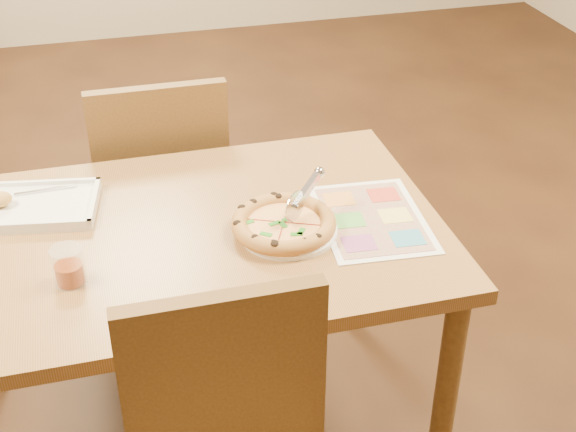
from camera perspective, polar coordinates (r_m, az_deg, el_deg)
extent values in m
plane|color=#331E0E|center=(2.51, -6.14, -14.93)|extent=(7.00, 7.00, 0.00)
cube|color=#925F3A|center=(2.05, -7.27, -1.53)|extent=(1.30, 0.85, 0.04)
cylinder|color=brown|center=(2.15, 11.14, -12.58)|extent=(0.06, 0.06, 0.68)
cylinder|color=brown|center=(2.66, 4.70, -1.90)|extent=(0.06, 0.06, 0.68)
cube|color=brown|center=(1.67, -4.52, -11.77)|extent=(0.42, 0.04, 0.45)
cube|color=brown|center=(2.77, -9.09, 2.01)|extent=(0.42, 0.42, 0.04)
cube|color=brown|center=(2.50, -8.99, 4.33)|extent=(0.42, 0.04, 0.45)
cylinder|color=white|center=(2.01, 0.00, -1.04)|extent=(0.26, 0.26, 0.01)
cylinder|color=#BC8240|center=(2.01, -0.30, -0.73)|extent=(0.25, 0.25, 0.01)
cylinder|color=#FFE38A|center=(2.00, -0.30, -0.52)|extent=(0.22, 0.22, 0.01)
torus|color=#BC8240|center=(2.00, -0.30, -0.50)|extent=(0.26, 0.26, 0.04)
cylinder|color=silver|center=(1.98, 0.49, 0.67)|extent=(0.06, 0.06, 0.08)
cube|color=silver|center=(2.02, 1.38, 1.91)|extent=(0.10, 0.10, 0.06)
cube|color=silver|center=(2.20, -17.61, 0.56)|extent=(0.36, 0.27, 0.02)
cube|color=silver|center=(2.19, -17.66, 0.83)|extent=(0.16, 0.02, 0.00)
ellipsoid|color=#D4994C|center=(2.20, -19.79, 1.13)|extent=(0.06, 0.05, 0.04)
cylinder|color=maroon|center=(1.90, -15.27, -3.95)|extent=(0.06, 0.06, 0.05)
cylinder|color=white|center=(1.89, -15.36, -3.45)|extent=(0.07, 0.07, 0.09)
cube|color=white|center=(2.08, 5.98, -0.18)|extent=(0.29, 0.39, 0.00)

